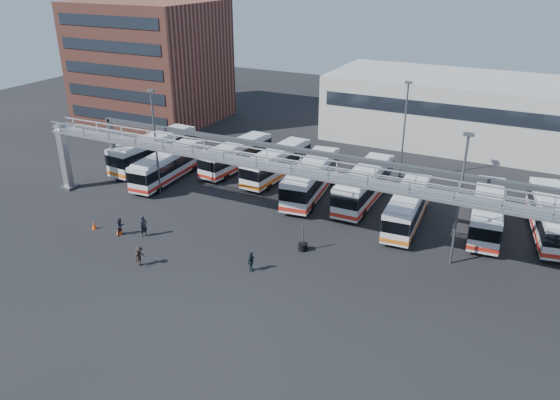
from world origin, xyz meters
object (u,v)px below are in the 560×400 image
at_px(light_pole_back, 404,126).
at_px(pedestrian_a, 144,226).
at_px(cone_left, 94,225).
at_px(bus_6, 408,207).
at_px(bus_8, 550,216).
at_px(pedestrian_d, 251,262).
at_px(bus_0, 154,150).
at_px(bus_3, 277,162).
at_px(bus_7, 487,212).
at_px(light_pole_left, 155,137).
at_px(bus_5, 364,184).
at_px(bus_4, 311,178).
at_px(tire_stack, 303,246).
at_px(light_pole_mid, 460,193).
at_px(bus_1, 167,165).
at_px(bus_2, 236,155).
at_px(cone_right, 119,230).
at_px(pedestrian_c, 139,256).
at_px(pedestrian_b, 121,226).

distance_m(light_pole_back, pedestrian_a, 27.22).
bearing_deg(cone_left, bus_6, 28.40).
xyz_separation_m(bus_8, pedestrian_d, (-19.15, -15.91, -1.03)).
relative_size(bus_0, pedestrian_d, 7.56).
bearing_deg(bus_3, bus_7, -2.96).
height_order(light_pole_left, pedestrian_a, light_pole_left).
height_order(bus_5, bus_6, bus_5).
bearing_deg(pedestrian_d, bus_0, 55.39).
bearing_deg(bus_8, bus_7, -173.91).
bearing_deg(bus_4, bus_0, 174.25).
xyz_separation_m(bus_3, bus_5, (10.12, -1.91, 0.10)).
bearing_deg(tire_stack, cone_left, -165.30).
bearing_deg(bus_7, bus_6, -168.13).
bearing_deg(light_pole_mid, bus_1, 172.12).
relative_size(pedestrian_d, cone_left, 2.35).
bearing_deg(bus_7, light_pole_left, -173.76).
bearing_deg(light_pole_left, bus_2, 69.61).
height_order(bus_2, bus_8, bus_8).
height_order(bus_8, tire_stack, bus_8).
bearing_deg(bus_4, bus_5, 1.98).
height_order(light_pole_back, cone_left, light_pole_back).
relative_size(light_pole_left, bus_0, 0.88).
bearing_deg(light_pole_back, bus_5, -101.87).
relative_size(light_pole_left, bus_2, 0.99).
height_order(bus_8, cone_left, bus_8).
relative_size(light_pole_left, bus_6, 1.00).
bearing_deg(bus_1, bus_4, 8.21).
distance_m(bus_6, cone_right, 24.39).
bearing_deg(cone_left, bus_8, 24.86).
relative_size(bus_3, pedestrian_c, 6.70).
relative_size(light_pole_mid, bus_8, 0.93).
bearing_deg(light_pole_back, pedestrian_b, -127.58).
bearing_deg(cone_right, bus_7, 27.94).
xyz_separation_m(bus_6, cone_right, (-20.90, -12.50, -1.29)).
bearing_deg(pedestrian_d, cone_right, 90.22).
height_order(light_pole_back, pedestrian_c, light_pole_back).
distance_m(bus_8, cone_left, 37.99).
bearing_deg(pedestrian_d, bus_3, 22.08).
distance_m(bus_2, pedestrian_b, 17.57).
distance_m(light_pole_mid, bus_3, 22.27).
bearing_deg(bus_0, bus_1, -30.78).
bearing_deg(bus_2, bus_4, -9.61).
bearing_deg(bus_6, pedestrian_c, -138.94).
relative_size(bus_2, pedestrian_a, 5.62).
bearing_deg(cone_left, bus_7, 26.14).
relative_size(bus_4, bus_6, 1.12).
distance_m(light_pole_back, pedestrian_b, 28.88).
relative_size(light_pole_left, light_pole_mid, 1.00).
relative_size(pedestrian_d, cone_right, 1.92).
distance_m(bus_7, bus_8, 4.93).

